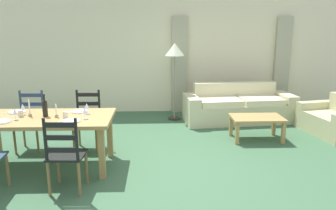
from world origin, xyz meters
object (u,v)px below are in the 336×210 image
object	(u,v)px
dining_chair_far_right	(88,120)
coffee_table	(257,120)
wine_bottle	(45,108)
dining_table	(44,123)
dining_chair_near_right	(66,154)
wine_glass_near_right	(85,111)
standing_lamp	(175,54)
dining_chair_far_left	(30,121)
coffee_cup_secondary	(21,113)
wine_glass_far_left	(23,107)
armchair_upholstered	(336,121)
wine_glass_near_left	(15,112)
couch	(238,107)
coffee_cup_primary	(65,115)
wine_glass_far_right	(87,106)

from	to	relation	value
dining_chair_far_right	coffee_table	bearing A→B (deg)	6.16
wine_bottle	coffee_table	size ratio (longest dim) A/B	0.35
dining_table	wine_bottle	distance (m)	0.21
dining_chair_near_right	wine_glass_near_right	world-z (taller)	dining_chair_near_right
wine_bottle	coffee_table	bearing A→B (deg)	17.65
wine_bottle	standing_lamp	bearing A→B (deg)	51.80
dining_chair_far_right	dining_chair_far_left	bearing A→B (deg)	179.83
coffee_cup_secondary	standing_lamp	xyz separation A→B (m)	(2.27, 2.45, 0.62)
wine_glass_far_left	armchair_upholstered	bearing A→B (deg)	12.99
dining_chair_far_right	wine_glass_far_left	xyz separation A→B (m)	(-0.76, -0.63, 0.38)
dining_chair_near_right	dining_chair_far_left	bearing A→B (deg)	123.05
wine_glass_near_left	wine_glass_near_right	size ratio (longest dim) A/B	1.00
couch	wine_bottle	bearing A→B (deg)	-145.28
dining_chair_near_right	dining_chair_far_right	distance (m)	1.47
wine_bottle	coffee_cup_primary	world-z (taller)	wine_bottle
dining_chair_far_left	coffee_cup_secondary	world-z (taller)	dining_chair_far_left
coffee_cup_primary	standing_lamp	bearing A→B (deg)	57.26
dining_table	dining_chair_near_right	world-z (taller)	dining_chair_near_right
dining_table	dining_chair_far_left	world-z (taller)	dining_chair_far_left
dining_chair_far_right	armchair_upholstered	world-z (taller)	dining_chair_far_right
dining_chair_near_right	standing_lamp	distance (m)	3.63
wine_glass_near_right	standing_lamp	size ratio (longest dim) A/B	0.10
wine_glass_far_right	standing_lamp	size ratio (longest dim) A/B	0.10
dining_chair_near_right	dining_chair_far_left	size ratio (longest dim) A/B	1.00
wine_bottle	wine_glass_near_right	world-z (taller)	wine_bottle
dining_chair_far_right	armchair_upholstered	xyz separation A→B (m)	(4.49, 0.58, -0.23)
coffee_cup_secondary	couch	bearing A→B (deg)	32.03
wine_glass_near_left	wine_glass_near_right	world-z (taller)	same
dining_chair_far_left	coffee_cup_secondary	distance (m)	0.82
wine_glass_far_right	coffee_table	world-z (taller)	wine_glass_far_right
wine_glass_near_left	wine_glass_far_left	size ratio (longest dim) A/B	1.00
dining_chair_far_right	armchair_upholstered	distance (m)	4.53
dining_chair_far_right	coffee_cup_primary	world-z (taller)	dining_chair_far_right
coffee_cup_primary	wine_glass_far_right	bearing A→B (deg)	39.50
wine_glass_far_left	wine_glass_far_right	world-z (taller)	same
standing_lamp	dining_chair_far_right	bearing A→B (deg)	-131.59
dining_chair_far_left	wine_glass_far_right	world-z (taller)	dining_chair_far_left
dining_chair_far_left	wine_glass_near_left	world-z (taller)	dining_chair_far_left
dining_chair_far_right	couch	distance (m)	3.25
wine_glass_far_left	armchair_upholstered	distance (m)	5.42
armchair_upholstered	dining_chair_far_left	bearing A→B (deg)	-173.95
armchair_upholstered	standing_lamp	bearing A→B (deg)	159.03
coffee_cup_primary	standing_lamp	size ratio (longest dim) A/B	0.05
dining_chair_far_right	coffee_cup_primary	xyz separation A→B (m)	(-0.11, -0.83, 0.32)
dining_chair_far_right	wine_bottle	world-z (taller)	wine_bottle
wine_bottle	dining_chair_near_right	bearing A→B (deg)	-58.46
wine_glass_near_right	standing_lamp	distance (m)	2.98
dining_chair_far_right	wine_glass_far_left	world-z (taller)	dining_chair_far_right
coffee_table	standing_lamp	size ratio (longest dim) A/B	0.55
coffee_table	dining_chair_far_left	bearing A→B (deg)	-175.36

